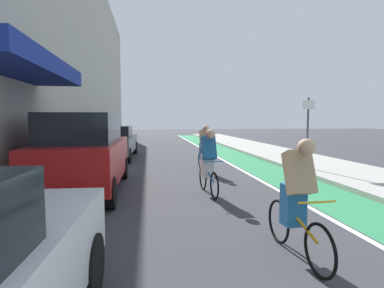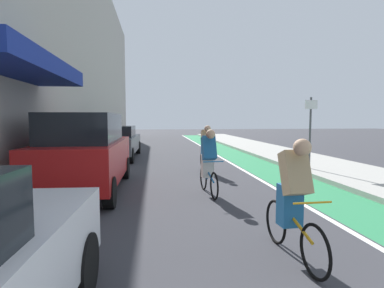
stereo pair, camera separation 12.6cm
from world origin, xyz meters
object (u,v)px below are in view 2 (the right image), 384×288
at_px(cyclist_trailing, 206,148).
at_px(cyclist_mid, 208,162).
at_px(parked_suv_red, 86,152).
at_px(street_sign_post, 310,126).
at_px(parked_sedan_gray, 117,142).
at_px(cyclist_lead, 293,198).

bearing_deg(cyclist_trailing, cyclist_mid, -98.62).
xyz_separation_m(parked_suv_red, cyclist_mid, (3.01, -0.63, -0.21)).
xyz_separation_m(cyclist_mid, street_sign_post, (4.02, 2.68, 0.80)).
height_order(parked_suv_red, parked_sedan_gray, parked_suv_red).
distance_m(parked_suv_red, cyclist_trailing, 4.32).
xyz_separation_m(cyclist_trailing, street_sign_post, (3.54, -0.48, 0.75)).
xyz_separation_m(cyclist_lead, street_sign_post, (3.53, 6.26, 0.80)).
xyz_separation_m(parked_sedan_gray, cyclist_lead, (3.51, -11.02, 0.02)).
height_order(cyclist_lead, cyclist_trailing, cyclist_trailing).
bearing_deg(cyclist_lead, street_sign_post, 60.59).
height_order(parked_sedan_gray, street_sign_post, street_sign_post).
bearing_deg(street_sign_post, cyclist_mid, -146.34).
bearing_deg(cyclist_lead, cyclist_mid, 97.79).
bearing_deg(parked_sedan_gray, cyclist_trailing, -50.68).
bearing_deg(street_sign_post, parked_sedan_gray, 145.96).
height_order(cyclist_trailing, street_sign_post, street_sign_post).
distance_m(cyclist_lead, street_sign_post, 7.23).
bearing_deg(cyclist_lead, cyclist_trailing, 90.09).
bearing_deg(parked_suv_red, cyclist_mid, -11.73).
relative_size(parked_suv_red, parked_sedan_gray, 0.90).
bearing_deg(cyclist_trailing, parked_suv_red, -144.02).
bearing_deg(street_sign_post, cyclist_lead, -119.41).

